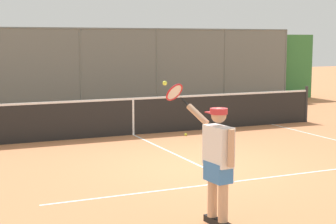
% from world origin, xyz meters
% --- Properties ---
extents(ground_plane, '(60.00, 60.00, 0.00)m').
position_xyz_m(ground_plane, '(0.00, 0.00, 0.00)').
color(ground_plane, '#C67A4C').
extents(court_line_markings, '(8.60, 9.23, 0.01)m').
position_xyz_m(court_line_markings, '(0.00, 1.59, 0.00)').
color(court_line_markings, white).
rests_on(court_line_markings, ground).
extents(fence_backdrop, '(20.02, 1.37, 2.85)m').
position_xyz_m(fence_backdrop, '(-0.00, -9.70, 1.31)').
color(fence_backdrop, slate).
rests_on(fence_backdrop, ground).
extents(tennis_net, '(11.06, 0.09, 1.07)m').
position_xyz_m(tennis_net, '(0.00, -3.84, 0.49)').
color(tennis_net, '#2D2D2D').
rests_on(tennis_net, ground).
extents(tennis_player, '(0.57, 1.31, 1.87)m').
position_xyz_m(tennis_player, '(1.35, 3.03, 0.91)').
color(tennis_player, black).
rests_on(tennis_player, ground).
extents(tennis_ball_near_baseline, '(0.07, 0.07, 0.07)m').
position_xyz_m(tennis_ball_near_baseline, '(-0.81, -1.02, 0.03)').
color(tennis_ball_near_baseline, '#D6E042').
rests_on(tennis_ball_near_baseline, ground).
extents(tennis_ball_by_sideline, '(0.07, 0.07, 0.07)m').
position_xyz_m(tennis_ball_by_sideline, '(-1.18, -3.16, 0.03)').
color(tennis_ball_by_sideline, '#CCDB33').
rests_on(tennis_ball_by_sideline, ground).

